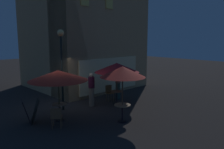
{
  "coord_description": "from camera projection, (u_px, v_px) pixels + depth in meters",
  "views": [
    {
      "loc": [
        -5.7,
        -9.29,
        3.58
      ],
      "look_at": [
        2.24,
        -0.97,
        1.71
      ],
      "focal_mm": 36.57,
      "sensor_mm": 36.0,
      "label": 1
    }
  ],
  "objects": [
    {
      "name": "cafe_chair_1",
      "position": [
        109.0,
        91.0,
        13.02
      ],
      "size": [
        0.47,
        0.47,
        0.88
      ],
      "rotation": [
        0.0,
        0.0,
        -1.84
      ],
      "color": "brown",
      "rests_on": "ground"
    },
    {
      "name": "patron_standing_1",
      "position": [
        118.0,
        84.0,
        13.26
      ],
      "size": [
        0.32,
        0.32,
        1.8
      ],
      "rotation": [
        0.0,
        0.0,
        5.58
      ],
      "color": "#27443C",
      "rests_on": "ground"
    },
    {
      "name": "ground_plane",
      "position": [
        65.0,
        112.0,
        11.09
      ],
      "size": [
        60.0,
        60.0,
        0.0
      ],
      "primitive_type": "plane",
      "color": "#282422"
    },
    {
      "name": "cafe_table_1",
      "position": [
        59.0,
        109.0,
        9.86
      ],
      "size": [
        0.65,
        0.65,
        0.75
      ],
      "color": "black",
      "rests_on": "ground"
    },
    {
      "name": "patio_umbrella_0",
      "position": [
        123.0,
        72.0,
        9.46
      ],
      "size": [
        1.92,
        1.92,
        2.4
      ],
      "color": "black",
      "rests_on": "ground"
    },
    {
      "name": "street_lamp_near_corner",
      "position": [
        61.0,
        54.0,
        11.04
      ],
      "size": [
        0.32,
        0.32,
        3.96
      ],
      "color": "black",
      "rests_on": "ground"
    },
    {
      "name": "patio_umbrella_1",
      "position": [
        58.0,
        76.0,
        9.62
      ],
      "size": [
        2.51,
        2.51,
        2.22
      ],
      "color": "black",
      "rests_on": "ground"
    },
    {
      "name": "menu_sandwich_board",
      "position": [
        31.0,
        111.0,
        9.53
      ],
      "size": [
        0.81,
        0.73,
        1.01
      ],
      "rotation": [
        0.0,
        0.0,
        -0.31
      ],
      "color": "black",
      "rests_on": "ground"
    },
    {
      "name": "cafe_chair_0",
      "position": [
        56.0,
        116.0,
        8.99
      ],
      "size": [
        0.59,
        0.59,
        0.86
      ],
      "rotation": [
        0.0,
        0.0,
        0.9
      ],
      "color": "brown",
      "rests_on": "ground"
    },
    {
      "name": "patron_standing_0",
      "position": [
        92.0,
        89.0,
        11.92
      ],
      "size": [
        0.33,
        0.33,
        1.76
      ],
      "rotation": [
        0.0,
        0.0,
        1.38
      ],
      "color": "#826A52",
      "rests_on": "ground"
    },
    {
      "name": "cafe_table_2",
      "position": [
        117.0,
        95.0,
        12.27
      ],
      "size": [
        0.62,
        0.62,
        0.74
      ],
      "color": "black",
      "rests_on": "ground"
    },
    {
      "name": "cafe_building",
      "position": [
        79.0,
        30.0,
        15.05
      ],
      "size": [
        6.93,
        6.73,
        8.11
      ],
      "color": "tan",
      "rests_on": "ground"
    },
    {
      "name": "patio_umbrella_2",
      "position": [
        117.0,
        68.0,
        12.03
      ],
      "size": [
        2.38,
        2.38,
        2.26
      ],
      "color": "black",
      "rests_on": "ground"
    },
    {
      "name": "cafe_table_0",
      "position": [
        122.0,
        110.0,
        9.72
      ],
      "size": [
        0.7,
        0.7,
        0.76
      ],
      "color": "black",
      "rests_on": "ground"
    }
  ]
}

